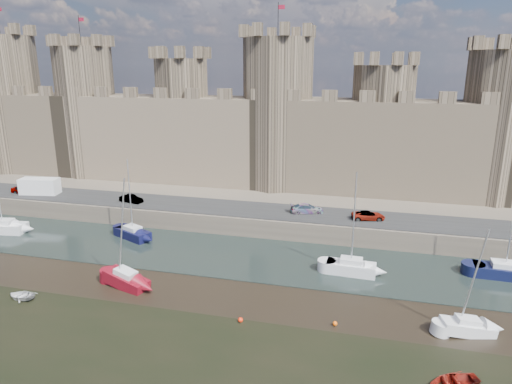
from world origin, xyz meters
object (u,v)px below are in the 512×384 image
sailboat_2 (351,267)px  sailboat_5 (467,326)px  car_0 (24,189)px  sailboat_0 (3,227)px  car_2 (307,209)px  sailboat_1 (133,233)px  sailboat_3 (505,271)px  car_1 (131,199)px  van (40,186)px  car_3 (368,216)px  sailboat_4 (126,279)px

sailboat_2 → sailboat_5: (9.96, -8.98, -0.18)m
car_0 → sailboat_2: (49.92, -10.78, -2.27)m
sailboat_0 → car_2: bearing=6.7°
sailboat_5 → car_0: bearing=147.6°
sailboat_5 → sailboat_1: bearing=147.4°
sailboat_2 → sailboat_3: size_ratio=1.03×
sailboat_1 → sailboat_5: bearing=6.1°
car_1 → van: (-15.65, 0.58, 0.66)m
sailboat_0 → car_1: bearing=24.7°
car_3 → sailboat_1: 30.18m
van → car_2: bearing=-8.2°
sailboat_4 → car_3: bearing=55.9°
car_2 → car_3: (7.96, -0.81, -0.05)m
sailboat_1 → sailboat_4: sailboat_4 is taller
sailboat_3 → car_3: bearing=152.5°
van → car_3: bearing=-9.3°
car_0 → van: bearing=-89.1°
car_1 → van: van is taller
car_1 → sailboat_1: bearing=-138.9°
sailboat_1 → sailboat_3: 43.36m
car_1 → sailboat_5: (41.48, -19.40, -2.39)m
van → sailboat_3: (62.85, -7.90, -2.92)m
sailboat_0 → sailboat_3: 61.17m
car_0 → sailboat_0: (4.46, -9.51, -2.29)m
car_0 → sailboat_0: 10.75m
sailboat_4 → sailboat_5: size_ratio=1.22×
sailboat_4 → car_2: bearing=68.9°
sailboat_3 → sailboat_4: 39.23m
car_2 → sailboat_0: bearing=87.7°
sailboat_1 → car_1: bearing=143.9°
car_3 → sailboat_3: size_ratio=0.39×
sailboat_2 → sailboat_3: bearing=13.8°
sailboat_3 → car_0: bearing=175.2°
car_3 → sailboat_5: size_ratio=0.45×
sailboat_1 → sailboat_2: sailboat_2 is taller
car_1 → sailboat_4: sailboat_4 is taller
sailboat_2 → sailboat_5: bearing=-39.4°
sailboat_4 → sailboat_0: bearing=173.5°
sailboat_0 → sailboat_5: bearing=-19.1°
car_1 → sailboat_3: size_ratio=0.33×
car_0 → sailboat_3: bearing=-100.3°
car_2 → car_3: bearing=-113.4°
sailboat_2 → sailboat_5: sailboat_2 is taller
car_0 → car_1: car_0 is taller
sailboat_3 → sailboat_1: bearing=-178.7°
sailboat_2 → car_2: bearing=121.2°
car_0 → sailboat_2: bearing=-105.8°
car_0 → car_2: (43.42, 1.16, -0.01)m
car_2 → sailboat_4: 25.59m
car_1 → car_2: car_2 is taller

